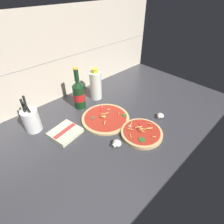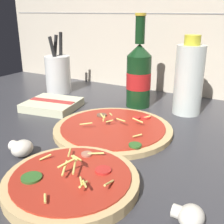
{
  "view_description": "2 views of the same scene",
  "coord_description": "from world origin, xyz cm",
  "px_view_note": "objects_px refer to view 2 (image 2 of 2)",
  "views": [
    {
      "loc": [
        -59.29,
        -58.47,
        71.9
      ],
      "look_at": [
        -1.97,
        1.1,
        8.12
      ],
      "focal_mm": 28.0,
      "sensor_mm": 36.0,
      "label": 1
    },
    {
      "loc": [
        27.35,
        -51.5,
        30.99
      ],
      "look_at": [
        -4.36,
        2.92,
        8.13
      ],
      "focal_mm": 45.0,
      "sensor_mm": 36.0,
      "label": 2
    }
  ],
  "objects_px": {
    "pizza_near": "(72,181)",
    "utensil_crock": "(58,73)",
    "mushroom_left": "(21,148)",
    "beer_bottle": "(139,75)",
    "pizza_far": "(113,129)",
    "dish_towel": "(52,105)",
    "mushroom_right": "(190,216)",
    "oil_bottle": "(189,79)"
  },
  "relations": [
    {
      "from": "pizza_far",
      "to": "mushroom_left",
      "type": "bearing_deg",
      "value": -117.31
    },
    {
      "from": "mushroom_left",
      "to": "pizza_near",
      "type": "bearing_deg",
      "value": -12.98
    },
    {
      "from": "mushroom_left",
      "to": "mushroom_right",
      "type": "distance_m",
      "value": 0.36
    },
    {
      "from": "pizza_far",
      "to": "utensil_crock",
      "type": "relative_size",
      "value": 1.37
    },
    {
      "from": "pizza_near",
      "to": "utensil_crock",
      "type": "distance_m",
      "value": 0.62
    },
    {
      "from": "oil_bottle",
      "to": "utensil_crock",
      "type": "distance_m",
      "value": 0.47
    },
    {
      "from": "mushroom_left",
      "to": "beer_bottle",
      "type": "bearing_deg",
      "value": 80.49
    },
    {
      "from": "pizza_near",
      "to": "dish_towel",
      "type": "bearing_deg",
      "value": 135.92
    },
    {
      "from": "pizza_far",
      "to": "dish_towel",
      "type": "xyz_separation_m",
      "value": [
        -0.25,
        0.06,
        0.0
      ]
    },
    {
      "from": "dish_towel",
      "to": "beer_bottle",
      "type": "bearing_deg",
      "value": 35.99
    },
    {
      "from": "mushroom_right",
      "to": "utensil_crock",
      "type": "bearing_deg",
      "value": 144.1
    },
    {
      "from": "mushroom_left",
      "to": "utensil_crock",
      "type": "xyz_separation_m",
      "value": [
        -0.25,
        0.42,
        0.05
      ]
    },
    {
      "from": "pizza_far",
      "to": "beer_bottle",
      "type": "distance_m",
      "value": 0.24
    },
    {
      "from": "utensil_crock",
      "to": "pizza_far",
      "type": "bearing_deg",
      "value": -31.22
    },
    {
      "from": "pizza_far",
      "to": "oil_bottle",
      "type": "distance_m",
      "value": 0.27
    },
    {
      "from": "pizza_far",
      "to": "oil_bottle",
      "type": "relative_size",
      "value": 1.32
    },
    {
      "from": "mushroom_left",
      "to": "mushroom_right",
      "type": "xyz_separation_m",
      "value": [
        0.36,
        -0.03,
        -0.0
      ]
    },
    {
      "from": "mushroom_right",
      "to": "utensil_crock",
      "type": "xyz_separation_m",
      "value": [
        -0.61,
        0.44,
        0.05
      ]
    },
    {
      "from": "pizza_near",
      "to": "dish_towel",
      "type": "relative_size",
      "value": 1.33
    },
    {
      "from": "pizza_near",
      "to": "pizza_far",
      "type": "distance_m",
      "value": 0.24
    },
    {
      "from": "pizza_far",
      "to": "mushroom_right",
      "type": "height_order",
      "value": "pizza_far"
    },
    {
      "from": "pizza_near",
      "to": "utensil_crock",
      "type": "xyz_separation_m",
      "value": [
        -0.41,
        0.45,
        0.06
      ]
    },
    {
      "from": "mushroom_left",
      "to": "mushroom_right",
      "type": "bearing_deg",
      "value": -4.06
    },
    {
      "from": "oil_bottle",
      "to": "dish_towel",
      "type": "bearing_deg",
      "value": -155.27
    },
    {
      "from": "beer_bottle",
      "to": "mushroom_right",
      "type": "height_order",
      "value": "beer_bottle"
    },
    {
      "from": "pizza_near",
      "to": "pizza_far",
      "type": "xyz_separation_m",
      "value": [
        -0.06,
        0.24,
        -0.0
      ]
    },
    {
      "from": "pizza_near",
      "to": "utensil_crock",
      "type": "bearing_deg",
      "value": 132.27
    },
    {
      "from": "oil_bottle",
      "to": "mushroom_right",
      "type": "xyz_separation_m",
      "value": [
        0.14,
        -0.45,
        -0.09
      ]
    },
    {
      "from": "oil_bottle",
      "to": "pizza_far",
      "type": "bearing_deg",
      "value": -117.19
    },
    {
      "from": "oil_bottle",
      "to": "mushroom_right",
      "type": "relative_size",
      "value": 4.92
    },
    {
      "from": "mushroom_left",
      "to": "utensil_crock",
      "type": "distance_m",
      "value": 0.49
    },
    {
      "from": "beer_bottle",
      "to": "oil_bottle",
      "type": "xyz_separation_m",
      "value": [
        0.15,
        0.01,
        0.0
      ]
    },
    {
      "from": "oil_bottle",
      "to": "dish_towel",
      "type": "height_order",
      "value": "oil_bottle"
    },
    {
      "from": "dish_towel",
      "to": "pizza_far",
      "type": "bearing_deg",
      "value": -13.16
    },
    {
      "from": "pizza_far",
      "to": "dish_towel",
      "type": "relative_size",
      "value": 1.69
    },
    {
      "from": "pizza_near",
      "to": "mushroom_left",
      "type": "xyz_separation_m",
      "value": [
        -0.16,
        0.04,
        0.01
      ]
    },
    {
      "from": "dish_towel",
      "to": "oil_bottle",
      "type": "bearing_deg",
      "value": 24.73
    },
    {
      "from": "mushroom_left",
      "to": "dish_towel",
      "type": "distance_m",
      "value": 0.3
    },
    {
      "from": "oil_bottle",
      "to": "mushroom_right",
      "type": "height_order",
      "value": "oil_bottle"
    },
    {
      "from": "beer_bottle",
      "to": "mushroom_right",
      "type": "xyz_separation_m",
      "value": [
        0.29,
        -0.44,
        -0.09
      ]
    },
    {
      "from": "mushroom_left",
      "to": "utensil_crock",
      "type": "height_order",
      "value": "utensil_crock"
    },
    {
      "from": "pizza_far",
      "to": "mushroom_right",
      "type": "relative_size",
      "value": 6.48
    }
  ]
}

